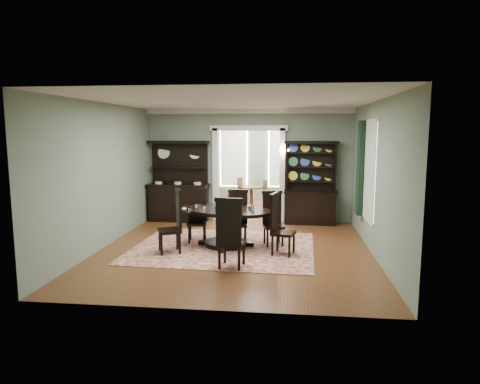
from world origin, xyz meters
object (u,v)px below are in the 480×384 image
object	(u,v)px
dining_table	(226,220)
sideboard	(179,193)
parlor_table	(251,194)
welsh_dresser	(311,194)

from	to	relation	value
dining_table	sideboard	xyz separation A→B (m)	(-1.65, 2.45, 0.20)
dining_table	sideboard	distance (m)	2.96
sideboard	parlor_table	xyz separation A→B (m)	(1.81, 1.89, -0.29)
dining_table	parlor_table	bearing A→B (deg)	105.78
dining_table	sideboard	bearing A→B (deg)	141.81
welsh_dresser	sideboard	bearing A→B (deg)	-177.03
sideboard	welsh_dresser	size ratio (longest dim) A/B	1.00
welsh_dresser	parlor_table	distance (m)	2.56
welsh_dresser	parlor_table	size ratio (longest dim) A/B	2.79
parlor_table	sideboard	bearing A→B (deg)	-133.74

